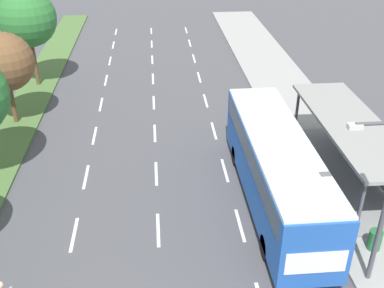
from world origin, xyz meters
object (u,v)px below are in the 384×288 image
at_px(median_tree_fourth, 4,62).
at_px(trash_bin, 375,240).
at_px(bus, 276,164).
at_px(streetlight, 384,194).
at_px(median_tree_fifth, 27,18).
at_px(bus_shelter, 354,143).

height_order(median_tree_fourth, trash_bin, median_tree_fourth).
xyz_separation_m(bus, median_tree_fourth, (-13.64, 9.31, 1.82)).
height_order(bus, trash_bin, bus).
relative_size(streetlight, trash_bin, 7.65).
distance_m(bus, median_tree_fifth, 20.68).
bearing_deg(bus_shelter, median_tree_fourth, 157.33).
distance_m(bus, streetlight, 5.74).
bearing_deg(median_tree_fifth, streetlight, -52.40).
relative_size(median_tree_fourth, median_tree_fifth, 0.81).
height_order(streetlight, trash_bin, streetlight).
bearing_deg(median_tree_fourth, median_tree_fifth, 88.95).
bearing_deg(streetlight, bus, 113.47).
distance_m(median_tree_fourth, streetlight, 21.32).
height_order(median_tree_fifth, streetlight, median_tree_fifth).
height_order(median_tree_fourth, median_tree_fifth, median_tree_fifth).
height_order(bus, streetlight, streetlight).
relative_size(bus_shelter, bus, 0.87).
bearing_deg(median_tree_fifth, median_tree_fourth, -91.05).
distance_m(median_tree_fourth, trash_bin, 21.43).
xyz_separation_m(median_tree_fourth, streetlight, (15.81, -14.31, 0.01)).
distance_m(bus_shelter, streetlight, 7.42).
bearing_deg(median_tree_fourth, trash_bin, -37.30).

